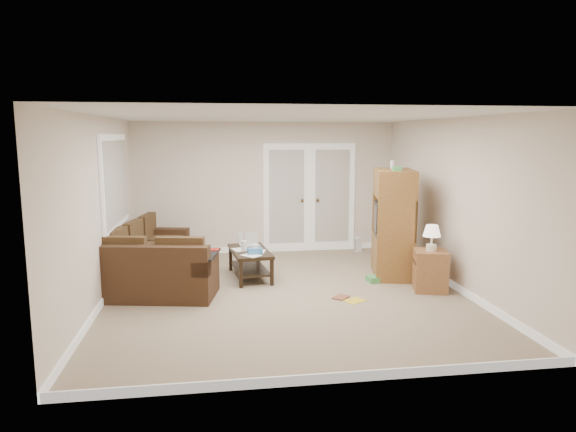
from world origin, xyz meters
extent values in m
plane|color=gray|center=(0.00, 0.00, 0.00)|extent=(5.50, 5.50, 0.00)
cube|color=silver|center=(0.00, 0.00, 2.50)|extent=(5.00, 5.50, 0.02)
cube|color=silver|center=(-2.50, 0.00, 1.25)|extent=(0.02, 5.50, 2.50)
cube|color=silver|center=(2.50, 0.00, 1.25)|extent=(0.02, 5.50, 2.50)
cube|color=silver|center=(0.00, 2.75, 1.25)|extent=(5.00, 0.02, 2.50)
cube|color=silver|center=(0.00, -2.75, 1.25)|extent=(5.00, 0.02, 2.50)
cube|color=white|center=(0.40, 2.72, 1.02)|extent=(0.90, 0.04, 2.13)
cube|color=white|center=(1.30, 2.72, 1.02)|extent=(0.90, 0.04, 2.13)
cube|color=silver|center=(0.40, 2.69, 1.07)|extent=(0.68, 0.02, 1.80)
cube|color=silver|center=(1.30, 2.69, 1.07)|extent=(0.68, 0.02, 1.80)
cube|color=white|center=(-2.47, 1.00, 1.55)|extent=(0.04, 1.92, 1.42)
cube|color=silver|center=(-2.44, 1.00, 1.55)|extent=(0.02, 1.74, 1.24)
cube|color=#3B2616|center=(-2.05, 1.27, 0.20)|extent=(1.23, 2.27, 0.39)
cube|color=#3B2616|center=(-2.36, 1.32, 0.59)|extent=(0.62, 2.16, 0.40)
cube|color=#3B2616|center=(-1.87, 2.21, 0.50)|extent=(0.87, 0.38, 0.21)
cube|color=#4A341D|center=(-1.98, 1.25, 0.45)|extent=(0.94, 2.13, 0.11)
cube|color=#3B2616|center=(-1.84, 0.13, 0.20)|extent=(1.81, 1.14, 0.39)
cube|color=#3B2616|center=(-1.90, -0.17, 0.59)|extent=(1.70, 0.54, 0.40)
cube|color=#3B2616|center=(-1.12, -0.01, 0.50)|extent=(0.38, 0.87, 0.21)
cube|color=#4A341D|center=(-1.83, 0.20, 0.45)|extent=(1.67, 0.85, 0.11)
cube|color=black|center=(-1.12, -0.01, 0.61)|extent=(0.43, 0.79, 0.03)
cube|color=#A91C12|center=(-1.09, 0.19, 0.63)|extent=(0.32, 0.17, 0.02)
cube|color=black|center=(-0.45, 0.90, 0.43)|extent=(0.68, 1.16, 0.05)
cube|color=black|center=(-0.45, 0.90, 0.15)|extent=(0.59, 1.07, 0.03)
cylinder|color=white|center=(-0.54, 0.84, 0.53)|extent=(0.09, 0.09, 0.16)
cylinder|color=#A91C12|center=(-0.54, 0.84, 0.68)|extent=(0.01, 0.01, 0.14)
cube|color=teal|center=(-0.39, 0.60, 0.50)|extent=(0.23, 0.15, 0.09)
cube|color=white|center=(-0.43, 0.80, 0.45)|extent=(0.43, 0.64, 0.00)
cube|color=brown|center=(1.85, 0.75, 0.32)|extent=(0.82, 1.18, 0.64)
cube|color=brown|center=(1.85, 0.75, 1.50)|extent=(0.82, 1.18, 0.43)
cube|color=black|center=(1.83, 0.76, 0.91)|extent=(0.65, 0.74, 0.53)
cube|color=black|center=(1.57, 0.82, 0.93)|extent=(0.14, 0.54, 0.43)
cube|color=#469A4E|center=(1.79, 0.49, 1.74)|extent=(0.17, 0.22, 0.06)
cylinder|color=white|center=(1.92, 1.06, 1.77)|extent=(0.07, 0.07, 0.13)
cube|color=#915E35|center=(2.10, -0.16, 0.30)|extent=(0.56, 0.56, 0.60)
cylinder|color=white|center=(2.10, -0.16, 0.64)|extent=(0.15, 0.15, 0.09)
cylinder|color=white|center=(2.10, -0.16, 0.75)|extent=(0.03, 0.03, 0.13)
cone|color=white|center=(2.10, -0.16, 0.89)|extent=(0.26, 0.26, 0.17)
cube|color=white|center=(1.78, 2.45, 0.15)|extent=(0.13, 0.12, 0.29)
cube|color=gold|center=(0.89, -0.47, 0.00)|extent=(0.35, 0.33, 0.01)
cube|color=#469A4E|center=(1.42, 0.38, 0.04)|extent=(0.19, 0.24, 0.09)
imported|color=brown|center=(0.67, -0.26, 0.01)|extent=(0.28, 0.29, 0.02)
camera|label=1|loc=(-0.99, -7.03, 2.24)|focal=32.00mm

